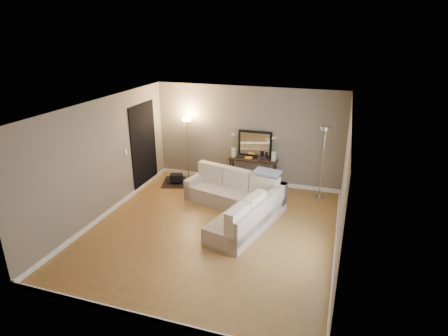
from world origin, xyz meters
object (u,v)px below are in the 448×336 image
(console_table, at_px, (250,171))
(floor_lamp_lit, at_px, (187,136))
(floor_lamp_unlit, at_px, (324,148))
(sectional_sofa, at_px, (238,201))

(console_table, height_order, floor_lamp_lit, floor_lamp_lit)
(console_table, xyz_separation_m, floor_lamp_lit, (-1.77, 0.02, 0.78))
(floor_lamp_lit, relative_size, floor_lamp_unlit, 0.94)
(console_table, bearing_deg, floor_lamp_unlit, -5.16)
(console_table, bearing_deg, floor_lamp_lit, 179.48)
(floor_lamp_lit, bearing_deg, floor_lamp_unlit, -2.88)
(sectional_sofa, height_order, floor_lamp_lit, floor_lamp_lit)
(sectional_sofa, xyz_separation_m, floor_lamp_lit, (-1.91, 1.63, 0.91))
(sectional_sofa, xyz_separation_m, floor_lamp_unlit, (1.69, 1.45, 0.98))
(console_table, bearing_deg, sectional_sofa, -85.23)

